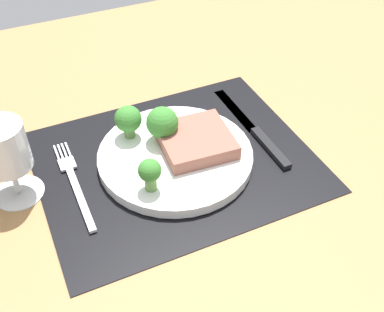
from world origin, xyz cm
name	(u,v)px	position (x,y,z in cm)	size (l,w,h in cm)	color
ground_plane	(176,169)	(0.00, 0.00, -1.50)	(140.00, 110.00, 3.00)	#996D42
placemat	(176,161)	(0.00, 0.00, 0.15)	(40.93, 33.14, 0.30)	black
plate	(175,156)	(0.00, 0.00, 1.10)	(23.51, 23.51, 1.60)	white
steak	(195,139)	(3.41, 0.34, 3.03)	(10.47, 10.24, 2.25)	#8C5647
broccoli_center	(162,123)	(-0.54, 3.54, 5.16)	(4.91, 4.91, 5.83)	#6B994C
broccoli_back_left	(128,120)	(-4.94, 6.54, 5.13)	(4.19, 4.19, 5.47)	#5B8942
broccoli_near_steak	(150,172)	(-6.02, -5.54, 5.03)	(3.25, 3.25, 5.11)	#5B8942
fork	(74,183)	(-15.34, 1.42, 0.55)	(2.40, 19.20, 0.50)	silver
knife	(256,132)	(14.54, 0.53, 0.60)	(1.80, 23.00, 0.80)	black
wine_glass	(5,152)	(-22.97, 3.20, 7.90)	(7.11, 7.11, 12.16)	silver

